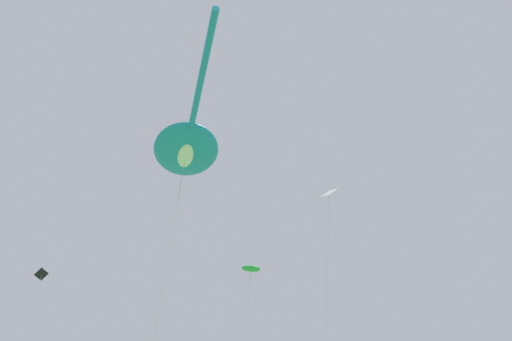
% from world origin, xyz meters
% --- Properties ---
extents(big_show_kite, '(8.27, 12.07, 19.95)m').
position_xyz_m(big_show_kite, '(2.51, 14.29, 19.46)').
color(big_show_kite, '#1E8CBF').
rests_on(big_show_kite, ground).
extents(small_kite_stunt_black, '(1.17, 1.15, 16.20)m').
position_xyz_m(small_kite_stunt_black, '(1.44, 28.83, 14.45)').
color(small_kite_stunt_black, black).
rests_on(small_kite_stunt_black, ground).
extents(small_kite_delta_white, '(2.62, 1.55, 12.33)m').
position_xyz_m(small_kite_delta_white, '(5.81, 12.22, 12.07)').
color(small_kite_delta_white, green).
rests_on(small_kite_delta_white, ground).
extents(small_kite_diamond_red, '(3.39, 1.14, 18.70)m').
position_xyz_m(small_kite_diamond_red, '(10.55, 10.40, 17.10)').
color(small_kite_diamond_red, white).
rests_on(small_kite_diamond_red, ground).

